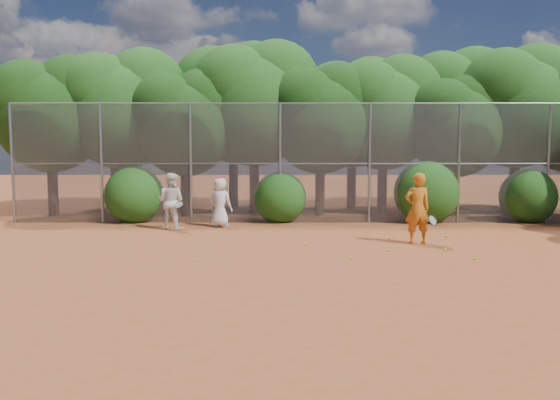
{
  "coord_description": "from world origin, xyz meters",
  "views": [
    {
      "loc": [
        -0.99,
        -12.3,
        2.49
      ],
      "look_at": [
        -1.0,
        2.5,
        1.1
      ],
      "focal_mm": 35.0,
      "sensor_mm": 36.0,
      "label": 1
    }
  ],
  "objects": [
    {
      "name": "ball_6",
      "position": [
        3.37,
        -0.24,
        0.03
      ],
      "size": [
        0.07,
        0.07,
        0.07
      ],
      "primitive_type": "sphere",
      "color": "#BDE128",
      "rests_on": "ground"
    },
    {
      "name": "ground",
      "position": [
        0.0,
        0.0,
        0.0
      ],
      "size": [
        80.0,
        80.0,
        0.0
      ],
      "primitive_type": "plane",
      "color": "#964722",
      "rests_on": "ground"
    },
    {
      "name": "tree_10",
      "position": [
        -2.93,
        11.05,
        4.63
      ],
      "size": [
        5.15,
        4.48,
        7.06
      ],
      "color": "black",
      "rests_on": "ground"
    },
    {
      "name": "bush_0",
      "position": [
        -6.0,
        6.3,
        1.0
      ],
      "size": [
        2.0,
        2.0,
        2.0
      ],
      "primitive_type": "sphere",
      "color": "#194A12",
      "rests_on": "ground"
    },
    {
      "name": "tree_3",
      "position": [
        -1.94,
        8.84,
        4.4
      ],
      "size": [
        4.89,
        4.26,
        6.7
      ],
      "color": "black",
      "rests_on": "ground"
    },
    {
      "name": "bush_1",
      "position": [
        -1.0,
        6.3,
        0.9
      ],
      "size": [
        1.8,
        1.8,
        1.8
      ],
      "primitive_type": "sphere",
      "color": "#194A12",
      "rests_on": "ground"
    },
    {
      "name": "tree_12",
      "position": [
        6.56,
        11.24,
        4.51
      ],
      "size": [
        5.02,
        4.37,
        6.88
      ],
      "color": "black",
      "rests_on": "ground"
    },
    {
      "name": "tree_9",
      "position": [
        -7.94,
        10.84,
        4.34
      ],
      "size": [
        4.83,
        4.2,
        6.62
      ],
      "color": "black",
      "rests_on": "ground"
    },
    {
      "name": "ball_5",
      "position": [
        2.02,
        2.61,
        0.03
      ],
      "size": [
        0.07,
        0.07,
        0.07
      ],
      "primitive_type": "sphere",
      "color": "#BDE128",
      "rests_on": "ground"
    },
    {
      "name": "tree_4",
      "position": [
        0.55,
        8.24,
        3.76
      ],
      "size": [
        4.19,
        3.64,
        5.73
      ],
      "color": "black",
      "rests_on": "ground"
    },
    {
      "name": "tree_2",
      "position": [
        -4.45,
        7.83,
        3.58
      ],
      "size": [
        3.99,
        3.47,
        5.47
      ],
      "color": "black",
      "rests_on": "ground"
    },
    {
      "name": "tree_11",
      "position": [
        2.06,
        10.64,
        4.16
      ],
      "size": [
        4.64,
        4.03,
        6.35
      ],
      "color": "black",
      "rests_on": "ground"
    },
    {
      "name": "tree_1",
      "position": [
        -6.94,
        8.54,
        4.16
      ],
      "size": [
        4.64,
        4.03,
        6.35
      ],
      "color": "black",
      "rests_on": "ground"
    },
    {
      "name": "ball_1",
      "position": [
        3.67,
        2.89,
        0.03
      ],
      "size": [
        0.07,
        0.07,
        0.07
      ],
      "primitive_type": "sphere",
      "color": "#BDE128",
      "rests_on": "ground"
    },
    {
      "name": "player_yellow",
      "position": [
        2.6,
        1.88,
        0.93
      ],
      "size": [
        0.89,
        0.62,
        1.87
      ],
      "rotation": [
        0.0,
        0.0,
        3.27
      ],
      "color": "#CB6917",
      "rests_on": "ground"
    },
    {
      "name": "player_white",
      "position": [
        -4.38,
        4.46,
        0.88
      ],
      "size": [
        1.02,
        0.92,
        1.75
      ],
      "rotation": [
        0.0,
        0.0,
        2.8
      ],
      "color": "white",
      "rests_on": "ground"
    },
    {
      "name": "tree_7",
      "position": [
        8.06,
        8.64,
        4.28
      ],
      "size": [
        4.77,
        4.14,
        6.53
      ],
      "color": "black",
      "rests_on": "ground"
    },
    {
      "name": "ball_2",
      "position": [
        0.61,
        -0.16,
        0.03
      ],
      "size": [
        0.07,
        0.07,
        0.07
      ],
      "primitive_type": "sphere",
      "color": "#BDE128",
      "rests_on": "ground"
    },
    {
      "name": "ball_4",
      "position": [
        -0.33,
        1.62,
        0.03
      ],
      "size": [
        0.07,
        0.07,
        0.07
      ],
      "primitive_type": "sphere",
      "color": "#BDE128",
      "rests_on": "ground"
    },
    {
      "name": "tree_0",
      "position": [
        -9.44,
        8.04,
        3.93
      ],
      "size": [
        4.38,
        3.81,
        6.0
      ],
      "color": "black",
      "rests_on": "ground"
    },
    {
      "name": "tree_6",
      "position": [
        5.55,
        8.03,
        3.47
      ],
      "size": [
        3.86,
        3.36,
        5.29
      ],
      "color": "black",
      "rests_on": "ground"
    },
    {
      "name": "bush_3",
      "position": [
        7.5,
        6.3,
        0.95
      ],
      "size": [
        1.9,
        1.9,
        1.9
      ],
      "primitive_type": "sphere",
      "color": "#194A12",
      "rests_on": "ground"
    },
    {
      "name": "player_teen",
      "position": [
        -2.91,
        5.0,
        0.8
      ],
      "size": [
        0.91,
        0.76,
        1.61
      ],
      "rotation": [
        0.0,
        0.0,
        2.76
      ],
      "color": "white",
      "rests_on": "ground"
    },
    {
      "name": "ball_0",
      "position": [
        1.63,
        0.77,
        0.03
      ],
      "size": [
        0.07,
        0.07,
        0.07
      ],
      "primitive_type": "sphere",
      "color": "#BDE128",
      "rests_on": "ground"
    },
    {
      "name": "fence_back",
      "position": [
        -0.12,
        6.0,
        2.05
      ],
      "size": [
        20.05,
        0.09,
        4.03
      ],
      "color": "gray",
      "rests_on": "ground"
    },
    {
      "name": "ball_3",
      "position": [
        3.04,
        0.89,
        0.03
      ],
      "size": [
        0.07,
        0.07,
        0.07
      ],
      "primitive_type": "sphere",
      "color": "#BDE128",
      "rests_on": "ground"
    },
    {
      "name": "bush_2",
      "position": [
        4.0,
        6.3,
        1.1
      ],
      "size": [
        2.2,
        2.2,
        2.2
      ],
      "primitive_type": "sphere",
      "color": "#194A12",
      "rests_on": "ground"
    },
    {
      "name": "tree_5",
      "position": [
        3.06,
        9.04,
        4.05
      ],
      "size": [
        4.51,
        3.92,
        6.17
      ],
      "color": "black",
      "rests_on": "ground"
    }
  ]
}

